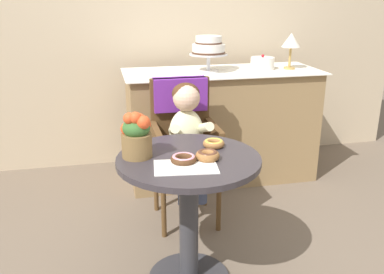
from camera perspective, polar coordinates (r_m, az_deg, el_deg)
The scene contains 13 objects.
back_wall at distance 3.80m, azimuth -6.54°, elevation 16.59°, with size 4.80×0.10×2.70m, color #C1AD8E.
cafe_table at distance 2.20m, azimuth -0.44°, elevation -7.81°, with size 0.72×0.72×0.72m.
wicker_chair at distance 2.84m, azimuth -1.26°, elevation 1.33°, with size 0.42×0.45×0.95m.
seated_child at distance 2.68m, azimuth -0.62°, elevation 1.13°, with size 0.27×0.32×0.73m.
paper_napkin at distance 1.99m, azimuth -0.85°, elevation -4.01°, with size 0.29×0.19×0.00m, color white.
donut_front at distance 2.24m, azimuth 2.92°, elevation -0.81°, with size 0.11×0.11×0.04m.
donut_mid at distance 2.04m, azimuth -1.14°, elevation -2.90°, with size 0.13×0.13×0.04m.
donut_side at distance 2.07m, azimuth 2.09°, elevation -2.42°, with size 0.12×0.12×0.05m.
flower_vase at distance 2.09m, azimuth -7.42°, elevation 0.41°, with size 0.15×0.15×0.24m.
display_counter at distance 3.52m, azimuth 3.93°, elevation 1.64°, with size 1.56×0.62×0.90m.
tiered_cake_stand at distance 3.35m, azimuth 2.24°, elevation 11.83°, with size 0.30×0.30×0.27m.
round_layer_cake at distance 3.52m, azimuth 9.39°, elevation 9.71°, with size 0.19×0.19×0.12m.
table_lamp at distance 3.55m, azimuth 13.11°, elevation 12.30°, with size 0.15×0.15×0.28m.
Camera 1 is at (-0.41, -1.92, 1.50)m, focal length 39.89 mm.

